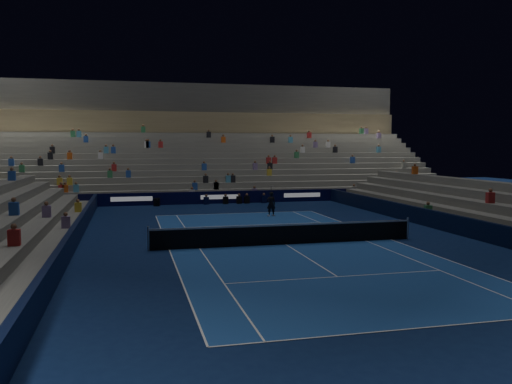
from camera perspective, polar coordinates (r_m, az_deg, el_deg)
The scene contains 9 objects.
ground at distance 25.20m, azimuth 3.23°, elevation -5.69°, with size 90.00×90.00×0.00m, color #0B1B44.
court_surface at distance 25.20m, azimuth 3.23°, elevation -5.68°, with size 10.97×23.77×0.01m, color #1A4591.
sponsor_barrier_far at distance 43.01m, azimuth -3.92°, elevation -0.58°, with size 44.00×0.25×1.00m, color black.
sponsor_barrier_east at distance 29.40m, azimuth 21.68°, elevation -3.52°, with size 0.25×37.00×1.00m, color black.
sponsor_barrier_west at distance 24.19m, azimuth -19.43°, elevation -5.22°, with size 0.25×37.00×1.00m, color #081133.
grandstand_main at distance 52.11m, azimuth -5.69°, elevation 3.55°, with size 44.00×15.20×11.20m.
tennis_net at distance 25.11m, azimuth 3.24°, elevation -4.56°, with size 12.90×0.10×1.10m.
tennis_player at distance 35.12m, azimuth 1.64°, elevation -1.30°, with size 0.60×0.39×1.64m, color black.
broadcast_camera at distance 41.82m, azimuth -10.67°, elevation -1.07°, with size 0.54×0.95×0.61m.
Camera 1 is at (-7.19, -23.69, 4.67)m, focal length 37.00 mm.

